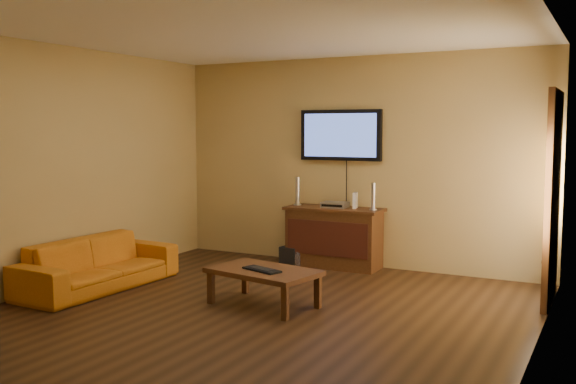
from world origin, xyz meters
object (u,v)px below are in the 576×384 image
Objects in this scene: coffee_table at (264,274)px; subwoofer at (291,255)px; game_console at (355,200)px; speaker_left at (298,192)px; sofa at (98,255)px; speaker_right at (373,198)px; media_console at (334,237)px; bottle at (297,260)px; av_receiver at (335,205)px; keyboard at (262,270)px; television at (341,135)px.

coffee_table is 4.93× the size of subwoofer.
speaker_left is at bearing 169.85° from game_console.
game_console reaches higher than sofa.
sofa is 3.33m from speaker_right.
media_console is 2.02m from coffee_table.
bottle is at bearing -35.63° from sofa.
speaker_left reaches higher than coffee_table.
media_console is 0.76m from speaker_right.
coffee_table is 2.01m from sofa.
subwoofer is (-0.55, -0.12, -0.27)m from media_console.
speaker_right is 0.54m from av_receiver.
sofa is at bearing -127.37° from bottle.
subwoofer is at bearing -167.24° from media_console.
sofa is 2.02m from keyboard.
sofa is at bearing -144.86° from game_console.
television is 4.66× the size of subwoofer.
coffee_table is 3.68× the size of av_receiver.
keyboard is at bearing -83.92° from sofa.
speaker_left is at bearing 107.50° from keyboard.
sofa is 5.91× the size of av_receiver.
speaker_left is 0.81m from game_console.
game_console is 0.85× the size of subwoofer.
bottle is (0.17, -0.15, -0.02)m from subwoofer.
game_console is at bearing 167.49° from speaker_right.
coffee_table is at bearing -72.45° from speaker_left.
keyboard is (0.13, -2.29, -1.31)m from television.
av_receiver is 0.27m from game_console.
game_console is at bearing 4.03° from av_receiver.
sofa is 2.49m from bottle.
speaker_left reaches higher than keyboard.
media_console is 3.38× the size of speaker_left.
speaker_left is 0.84m from subwoofer.
av_receiver is 1.34× the size of subwoofer.
keyboard is at bearing -90.24° from av_receiver.
coffee_table is 2.14m from game_console.
speaker_right reaches higher than av_receiver.
keyboard is (0.12, -2.10, -0.42)m from av_receiver.
keyboard is at bearing -65.58° from subwoofer.
coffee_table is at bearing -105.99° from game_console.
subwoofer is 2.10m from keyboard.
game_console is at bearing 86.22° from keyboard.
game_console is 2.19m from keyboard.
subwoofer is at bearing -30.44° from sofa.
game_console is 1.13m from subwoofer.
media_console is 6.02× the size of bottle.
television is at bearing 138.55° from game_console.
speaker_left reaches higher than game_console.
speaker_right is at bearing -2.06° from speaker_left.
game_console is at bearing 16.86° from subwoofer.
speaker_left is 1.56× the size of subwoofer.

